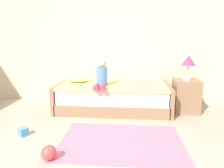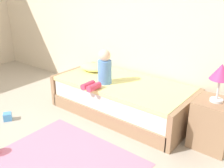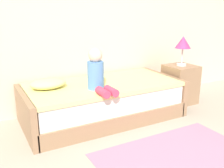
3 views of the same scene
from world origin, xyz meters
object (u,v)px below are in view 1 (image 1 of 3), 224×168
at_px(table_lamp, 188,61).
at_px(toy_block, 23,132).
at_px(nightstand, 186,96).
at_px(pillow, 78,79).
at_px(bed, 113,97).
at_px(child_figure, 101,75).
at_px(toy_ball, 49,153).

distance_m(table_lamp, toy_block, 2.93).
bearing_deg(nightstand, pillow, 176.68).
xyz_separation_m(nightstand, toy_block, (-2.51, -1.21, -0.24)).
distance_m(bed, pillow, 0.78).
height_order(pillow, toy_block, pillow).
distance_m(nightstand, toy_block, 2.80).
bearing_deg(table_lamp, nightstand, -90.00).
bearing_deg(toy_block, table_lamp, 25.79).
bearing_deg(bed, nightstand, -0.82).
relative_size(pillow, toy_block, 3.98).
relative_size(table_lamp, toy_block, 4.07).
relative_size(nightstand, child_figure, 1.18).
xyz_separation_m(pillow, toy_ball, (0.13, -1.88, -0.48)).
bearing_deg(pillow, bed, -8.10).
height_order(child_figure, pillow, child_figure).
height_order(child_figure, toy_block, child_figure).
xyz_separation_m(child_figure, pillow, (-0.51, 0.33, -0.14)).
bearing_deg(toy_block, child_figure, 45.88).
relative_size(toy_ball, toy_block, 1.54).
bearing_deg(toy_block, bed, 46.67).
bearing_deg(table_lamp, toy_ball, -137.56).
bearing_deg(child_figure, table_lamp, 7.74).
bearing_deg(nightstand, bed, 179.18).
xyz_separation_m(nightstand, pillow, (-2.05, 0.12, 0.26)).
height_order(bed, toy_block, bed).
height_order(table_lamp, pillow, table_lamp).
xyz_separation_m(bed, nightstand, (1.35, -0.02, 0.05)).
xyz_separation_m(nightstand, toy_ball, (-1.93, -1.76, -0.21)).
height_order(nightstand, pillow, pillow).
bearing_deg(toy_ball, nightstand, 42.44).
bearing_deg(table_lamp, bed, 179.18).
bearing_deg(child_figure, nightstand, 7.74).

